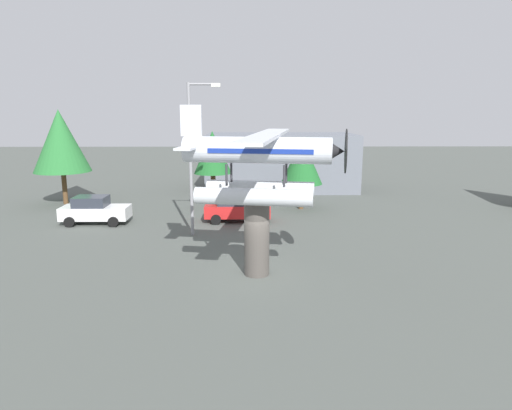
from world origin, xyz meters
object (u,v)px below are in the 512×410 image
storefront_building (281,162)px  tree_west (61,141)px  display_pedestal (257,238)px  car_mid_red (237,208)px  streetlight_primary (193,149)px  tree_east (213,153)px  tree_center_back (302,161)px  floatplane_monument (260,162)px  car_near_white (95,210)px

storefront_building → tree_west: tree_west is taller
display_pedestal → car_mid_red: (-1.17, 9.67, -0.78)m
storefront_building → streetlight_primary: bearing=-110.9°
storefront_building → tree_east: (-5.47, -8.30, 1.58)m
streetlight_primary → storefront_building: 16.77m
tree_east → tree_center_back: size_ratio=1.08×
tree_west → floatplane_monument: bearing=-46.4°
floatplane_monument → tree_west: 21.23m
storefront_building → tree_east: bearing=-123.4°
tree_center_back → tree_east: bearing=177.4°
display_pedestal → car_mid_red: 9.78m
floatplane_monument → tree_center_back: size_ratio=2.01×
display_pedestal → streetlight_primary: size_ratio=0.39×
tree_center_back → car_mid_red: bearing=-140.9°
floatplane_monument → storefront_building: 22.29m
display_pedestal → tree_west: 21.36m
streetlight_primary → tree_center_back: size_ratio=1.65×
floatplane_monument → car_mid_red: bearing=106.8°
streetlight_primary → tree_east: (0.46, 7.19, -0.87)m
tree_east → tree_center_back: tree_east is taller
floatplane_monument → tree_center_back: floatplane_monument is taller
tree_east → tree_west: bearing=171.8°
car_mid_red → streetlight_primary: streetlight_primary is taller
floatplane_monument → car_near_white: bearing=147.4°
car_near_white → storefront_building: (12.64, 12.83, 1.60)m
car_mid_red → storefront_building: (3.64, 12.33, 1.60)m
storefront_building → tree_west: bearing=-158.6°
display_pedestal → tree_west: size_ratio=0.46×
floatplane_monument → tree_east: bearing=112.0°
display_pedestal → storefront_building: storefront_building is taller
tree_center_back → car_near_white: bearing=-162.7°
floatplane_monument → streetlight_primary: streetlight_primary is taller
car_mid_red → tree_west: size_ratio=0.59×
display_pedestal → storefront_building: 22.15m
tree_east → tree_center_back: 6.44m
display_pedestal → tree_center_back: tree_center_back is taller
car_mid_red → tree_west: (-13.33, 5.68, 3.92)m
car_mid_red → streetlight_primary: 5.63m
streetlight_primary → storefront_building: streetlight_primary is taller
display_pedestal → car_mid_red: display_pedestal is taller
display_pedestal → tree_center_back: 13.95m
car_mid_red → tree_west: tree_west is taller
floatplane_monument → tree_center_back: 13.90m
floatplane_monument → tree_west: bearing=142.7°
storefront_building → car_near_white: bearing=-134.6°
streetlight_primary → display_pedestal: bearing=-62.0°
display_pedestal → streetlight_primary: bearing=118.0°
car_near_white → streetlight_primary: streetlight_primary is taller
car_near_white → car_mid_red: same height
storefront_building → tree_east: tree_east is taller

